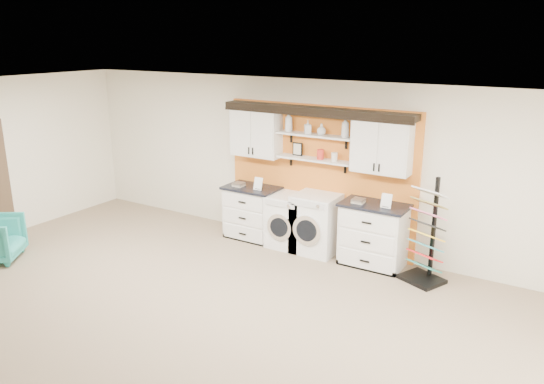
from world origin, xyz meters
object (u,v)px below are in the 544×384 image
Objects in this scene: washer at (289,221)px; base_cabinet_left at (252,212)px; sample_rack at (425,249)px; dryer at (316,224)px; base_cabinet_right at (373,235)px.

base_cabinet_left is at bearing 179.75° from washer.
base_cabinet_left is 3.12m from sample_rack.
washer is 0.51m from dryer.
base_cabinet_right is 0.87m from sample_rack.
sample_rack is at bearing -4.53° from dryer.
sample_rack is at bearing -3.55° from washer.
base_cabinet_left is at bearing -159.50° from sample_rack.
sample_rack reaches higher than dryer.
washer is (-1.50, -0.00, -0.05)m from base_cabinet_right.
washer is 0.58× the size of sample_rack.
base_cabinet_left is 0.61× the size of sample_rack.
base_cabinet_right is 1.50m from washer.
base_cabinet_right is at bearing 0.13° from washer.
base_cabinet_right is 0.99m from dryer.
base_cabinet_right reaches higher than dryer.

